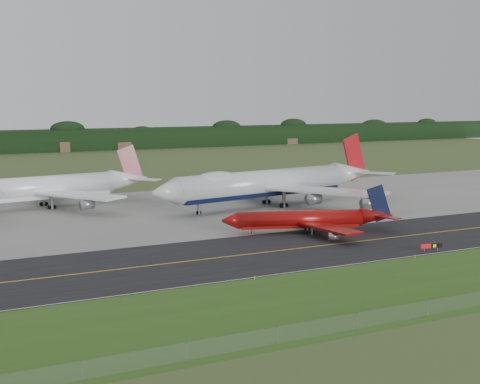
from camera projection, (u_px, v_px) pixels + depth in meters
name	position (u px, v px, depth m)	size (l,w,h in m)	color
ground	(337.00, 239.00, 143.18)	(600.00, 600.00, 0.00)	#3B5025
grass_verge	(456.00, 278.00, 112.15)	(400.00, 30.00, 0.01)	#345719
taxiway	(348.00, 243.00, 139.63)	(400.00, 32.00, 0.02)	black
apron	(233.00, 205.00, 188.39)	(400.00, 78.00, 0.01)	gray
taxiway_centreline	(348.00, 243.00, 139.63)	(400.00, 0.40, 0.00)	gold
taxiway_edge_line	(396.00, 258.00, 125.89)	(400.00, 0.25, 0.00)	silver
horizon_treeline	(65.00, 141.00, 385.12)	(700.00, 25.00, 12.00)	black
jet_ba_747	(270.00, 183.00, 185.93)	(76.86, 62.92, 19.37)	silver
jet_red_737	(309.00, 219.00, 150.20)	(38.35, 30.42, 10.63)	maroon
jet_star_tail	(46.00, 188.00, 183.84)	(62.21, 51.57, 16.42)	white
taxiway_sign	(432.00, 246.00, 131.49)	(4.63, 1.07, 1.56)	slate
edge_marker_left	(255.00, 278.00, 111.43)	(0.16, 0.16, 0.50)	yellow
edge_marker_center	(415.00, 256.00, 126.61)	(0.16, 0.16, 0.50)	yellow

